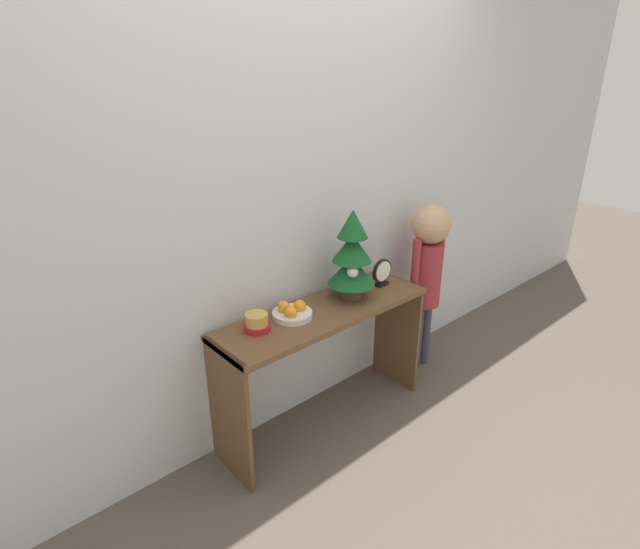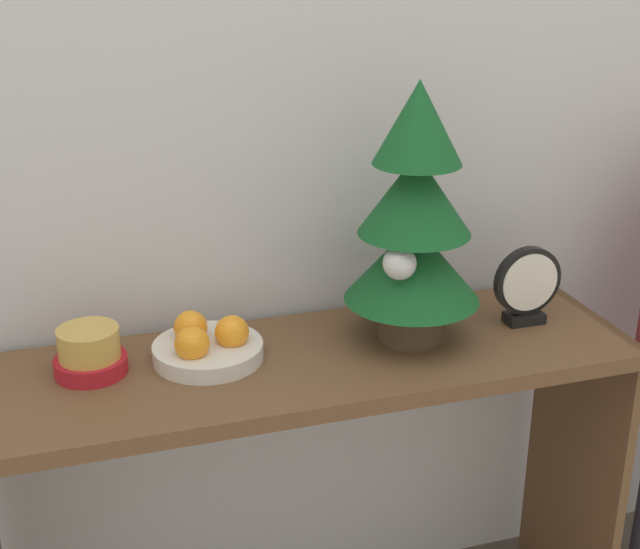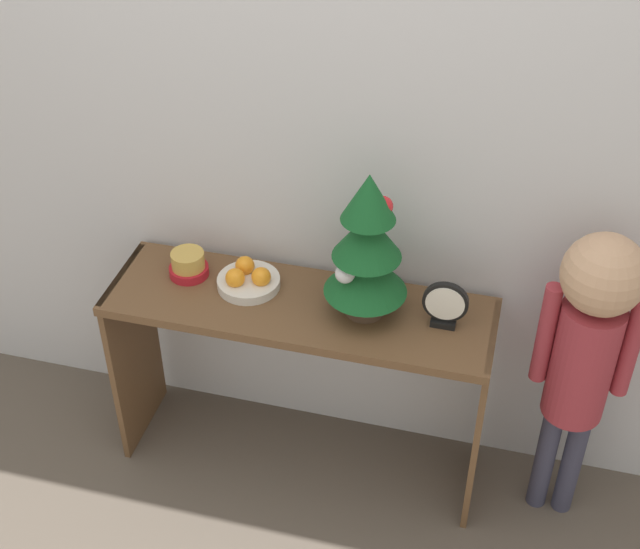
% 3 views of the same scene
% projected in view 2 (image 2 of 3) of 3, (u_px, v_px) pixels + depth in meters
% --- Properties ---
extents(back_wall, '(7.00, 0.05, 2.50)m').
position_uv_depth(back_wall, '(271.00, 19.00, 1.58)').
color(back_wall, silver).
rests_on(back_wall, ground_plane).
extents(console_table, '(1.20, 0.36, 0.69)m').
position_uv_depth(console_table, '(309.00, 429.00, 1.65)').
color(console_table, brown).
rests_on(console_table, ground_plane).
extents(mini_tree, '(0.25, 0.25, 0.48)m').
position_uv_depth(mini_tree, '(415.00, 218.00, 1.57)').
color(mini_tree, '#4C3828').
rests_on(mini_tree, console_table).
extents(fruit_bowl, '(0.20, 0.20, 0.08)m').
position_uv_depth(fruit_bowl, '(207.00, 345.00, 1.57)').
color(fruit_bowl, silver).
rests_on(fruit_bowl, console_table).
extents(singing_bowl, '(0.12, 0.12, 0.08)m').
position_uv_depth(singing_bowl, '(90.00, 353.00, 1.52)').
color(singing_bowl, '#AD1923').
rests_on(singing_bowl, console_table).
extents(desk_clock, '(0.13, 0.04, 0.15)m').
position_uv_depth(desk_clock, '(527.00, 286.00, 1.70)').
color(desk_clock, black).
rests_on(desk_clock, console_table).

